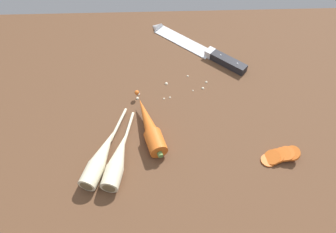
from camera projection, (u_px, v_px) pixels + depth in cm
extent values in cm
cube|color=brown|center=(168.00, 119.00, 88.05)|extent=(120.00, 90.00, 4.00)
cube|color=silver|center=(183.00, 41.00, 104.42)|extent=(17.85, 16.60, 0.50)
cone|color=silver|center=(156.00, 27.00, 108.92)|extent=(4.87, 4.95, 3.96)
cube|color=silver|center=(210.00, 53.00, 99.73)|extent=(3.45, 3.53, 2.20)
cube|color=#232328|center=(228.00, 62.00, 97.12)|extent=(10.07, 9.41, 2.20)
sphere|color=silver|center=(221.00, 55.00, 97.39)|extent=(0.50, 0.50, 0.50)
sphere|color=silver|center=(237.00, 64.00, 95.14)|extent=(0.50, 0.50, 0.50)
cylinder|color=#D6601E|center=(156.00, 142.00, 78.45)|extent=(5.69, 6.81, 4.20)
cone|color=#D6601E|center=(147.00, 120.00, 82.64)|extent=(7.83, 14.62, 3.99)
sphere|color=#D6601E|center=(137.00, 93.00, 88.35)|extent=(1.20, 1.20, 1.20)
cylinder|color=#5B7F3D|center=(160.00, 155.00, 76.34)|extent=(1.43, 1.30, 1.20)
cylinder|color=beige|center=(92.00, 176.00, 73.13)|extent=(5.50, 6.38, 4.00)
cone|color=beige|center=(105.00, 148.00, 77.65)|extent=(6.64, 10.30, 3.80)
cylinder|color=beige|center=(118.00, 125.00, 82.97)|extent=(3.94, 10.06, 0.70)
cylinder|color=brown|center=(86.00, 186.00, 71.51)|extent=(2.75, 1.17, 2.80)
cylinder|color=beige|center=(112.00, 178.00, 72.81)|extent=(4.95, 5.76, 4.00)
cone|color=beige|center=(120.00, 151.00, 77.15)|extent=(5.55, 9.57, 3.80)
cylinder|color=beige|center=(128.00, 128.00, 82.30)|extent=(2.67, 9.65, 0.70)
cylinder|color=brown|center=(109.00, 188.00, 71.24)|extent=(2.80, 0.86, 2.80)
cylinder|color=#D6601E|center=(268.00, 160.00, 77.51)|extent=(3.43, 3.43, 0.70)
cylinder|color=#D6601E|center=(272.00, 157.00, 77.65)|extent=(3.83, 3.82, 2.36)
cylinder|color=#D6601E|center=(277.00, 156.00, 77.60)|extent=(3.68, 3.63, 2.02)
cylinder|color=#D6601E|center=(283.00, 154.00, 77.59)|extent=(3.65, 3.59, 1.95)
cylinder|color=#D6601E|center=(286.00, 154.00, 77.42)|extent=(3.78, 3.72, 1.82)
cylinder|color=#D6601E|center=(292.00, 153.00, 77.21)|extent=(3.74, 3.71, 2.21)
sphere|color=beige|center=(168.00, 83.00, 92.92)|extent=(0.88, 0.88, 0.88)
sphere|color=beige|center=(138.00, 93.00, 90.48)|extent=(0.84, 0.84, 0.84)
sphere|color=beige|center=(170.00, 97.00, 89.86)|extent=(0.51, 0.51, 0.51)
sphere|color=beige|center=(193.00, 90.00, 91.46)|extent=(0.42, 0.42, 0.42)
sphere|color=beige|center=(164.00, 98.00, 89.58)|extent=(0.53, 0.53, 0.53)
sphere|color=beige|center=(137.00, 97.00, 89.53)|extent=(0.84, 0.84, 0.84)
sphere|color=beige|center=(206.00, 81.00, 93.36)|extent=(0.68, 0.68, 0.68)
sphere|color=beige|center=(203.00, 87.00, 91.87)|extent=(0.78, 0.78, 0.78)
sphere|color=beige|center=(188.00, 75.00, 94.91)|extent=(0.59, 0.59, 0.59)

